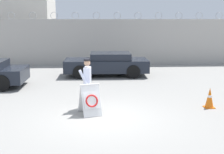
% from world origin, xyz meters
% --- Properties ---
extents(ground_plane, '(90.00, 90.00, 0.00)m').
position_xyz_m(ground_plane, '(0.00, 0.00, 0.00)').
color(ground_plane, gray).
extents(perimeter_wall, '(36.00, 0.30, 3.43)m').
position_xyz_m(perimeter_wall, '(-0.00, 11.15, 1.50)').
color(perimeter_wall, '#ADA8A0').
rests_on(perimeter_wall, ground_plane).
extents(building_block, '(6.34, 5.22, 6.04)m').
position_xyz_m(building_block, '(-6.58, 15.72, 3.02)').
color(building_block, beige).
rests_on(building_block, ground_plane).
extents(barricade_sign, '(0.80, 0.92, 1.01)m').
position_xyz_m(barricade_sign, '(-0.37, 0.40, 0.50)').
color(barricade_sign, white).
rests_on(barricade_sign, ground_plane).
extents(security_guard, '(0.43, 0.61, 1.72)m').
position_xyz_m(security_guard, '(-0.46, 1.15, 0.95)').
color(security_guard, '#514C42').
rests_on(security_guard, ground_plane).
extents(traffic_cone_near, '(0.34, 0.34, 0.71)m').
position_xyz_m(traffic_cone_near, '(3.78, 0.89, 0.35)').
color(traffic_cone_near, orange).
rests_on(traffic_cone_near, ground_plane).
extents(parked_car_rear_sedan, '(4.46, 2.00, 1.24)m').
position_xyz_m(parked_car_rear_sedan, '(0.49, 7.16, 0.64)').
color(parked_car_rear_sedan, black).
rests_on(parked_car_rear_sedan, ground_plane).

